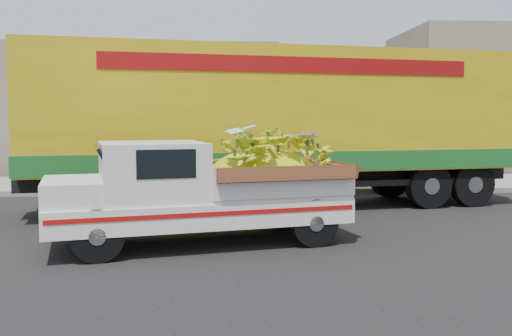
{
  "coord_description": "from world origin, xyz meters",
  "views": [
    {
      "loc": [
        -1.1,
        -9.43,
        2.18
      ],
      "look_at": [
        -0.47,
        1.3,
        1.24
      ],
      "focal_mm": 40.0,
      "sensor_mm": 36.0,
      "label": 1
    }
  ],
  "objects": [
    {
      "name": "sidewalk",
      "position": [
        0.0,
        8.89,
        0.07
      ],
      "size": [
        60.0,
        4.0,
        0.14
      ],
      "primitive_type": "cube",
      "color": "gray",
      "rests_on": "ground"
    },
    {
      "name": "pickup_truck",
      "position": [
        -1.13,
        0.48,
        0.96
      ],
      "size": [
        5.37,
        3.03,
        1.78
      ],
      "rotation": [
        0.0,
        0.0,
        0.25
      ],
      "color": "black",
      "rests_on": "ground"
    },
    {
      "name": "semi_trailer",
      "position": [
        0.29,
        4.35,
        2.12
      ],
      "size": [
        12.08,
        4.72,
        3.8
      ],
      "rotation": [
        0.0,
        0.0,
        0.19
      ],
      "color": "black",
      "rests_on": "ground"
    },
    {
      "name": "curb",
      "position": [
        0.0,
        6.79,
        0.07
      ],
      "size": [
        60.0,
        0.25,
        0.15
      ],
      "primitive_type": "cube",
      "color": "gray",
      "rests_on": "ground"
    },
    {
      "name": "ground",
      "position": [
        0.0,
        0.0,
        0.0
      ],
      "size": [
        100.0,
        100.0,
        0.0
      ],
      "primitive_type": "plane",
      "color": "black",
      "rests_on": "ground"
    },
    {
      "name": "building_left",
      "position": [
        -8.0,
        14.79,
        2.5
      ],
      "size": [
        18.0,
        6.0,
        5.0
      ],
      "primitive_type": "cube",
      "color": "gray",
      "rests_on": "ground"
    }
  ]
}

